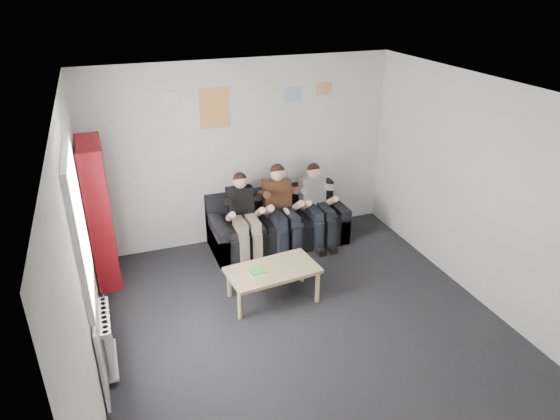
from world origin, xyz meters
name	(u,v)px	position (x,y,z in m)	size (l,w,h in m)	color
room_shell	(312,227)	(0.00, 0.00, 1.35)	(5.00, 5.00, 5.00)	black
sofa	(277,225)	(0.38, 2.12, 0.28)	(2.02, 0.83, 0.78)	black
bookshelf	(100,213)	(-2.08, 2.02, 0.95)	(0.28, 0.85, 1.89)	maroon
coffee_table	(273,272)	(-0.18, 0.74, 0.39)	(1.11, 0.61, 0.44)	tan
game_cases	(257,273)	(-0.39, 0.70, 0.46)	(0.22, 0.18, 0.03)	silver
person_left	(244,217)	(-0.19, 1.93, 0.61)	(0.37, 0.79, 1.22)	black
person_middle	(282,210)	(0.38, 1.92, 0.63)	(0.40, 0.85, 1.27)	#532F1B
person_right	(317,205)	(0.94, 1.93, 0.61)	(0.37, 0.79, 1.22)	white
radiator	(108,339)	(-2.15, 0.20, 0.35)	(0.10, 0.64, 0.60)	silver
window	(90,284)	(-2.22, 0.20, 1.03)	(0.05, 1.30, 2.36)	white
poster_large	(215,108)	(-0.40, 2.49, 2.05)	(0.42, 0.01, 0.55)	gold
poster_blue	(293,95)	(0.75, 2.49, 2.15)	(0.25, 0.01, 0.20)	#4287E1
poster_pink	(324,89)	(1.25, 2.49, 2.20)	(0.22, 0.01, 0.18)	#DE4583
poster_sign	(169,97)	(-1.00, 2.49, 2.25)	(0.20, 0.01, 0.14)	white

